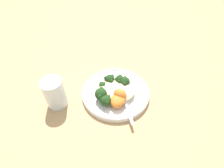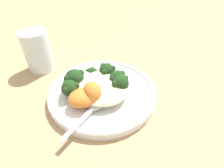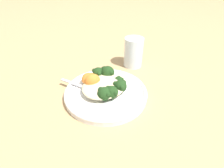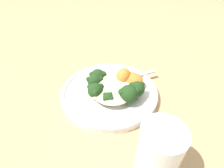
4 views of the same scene
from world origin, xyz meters
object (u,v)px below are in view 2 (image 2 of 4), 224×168
(broccoli_stalk_5, at_px, (74,89))
(spoon, at_px, (93,108))
(broccoli_stalk_0, at_px, (116,85))
(broccoli_stalk_2, at_px, (106,73))
(plate, at_px, (102,92))
(water_glass, at_px, (38,51))
(broccoli_stalk_4, at_px, (77,80))
(sweet_potato_chunk_1, at_px, (83,98))
(broccoli_stalk_1, at_px, (115,80))
(quinoa_mound, at_px, (99,85))
(sweet_potato_chunk_0, at_px, (92,92))
(broccoli_stalk_3, at_px, (93,77))

(broccoli_stalk_5, height_order, spoon, broccoli_stalk_5)
(broccoli_stalk_0, relative_size, broccoli_stalk_5, 1.17)
(broccoli_stalk_2, bearing_deg, plate, 178.53)
(plate, distance_m, water_glass, 0.22)
(plate, distance_m, broccoli_stalk_4, 0.06)
(water_glass, bearing_deg, sweet_potato_chunk_1, 2.14)
(plate, relative_size, sweet_potato_chunk_1, 4.03)
(broccoli_stalk_1, xyz_separation_m, broccoli_stalk_2, (-0.03, -0.00, 0.00))
(quinoa_mound, bearing_deg, sweet_potato_chunk_0, -57.32)
(plate, distance_m, sweet_potato_chunk_1, 0.07)
(quinoa_mound, xyz_separation_m, sweet_potato_chunk_1, (0.02, -0.05, 0.00))
(broccoli_stalk_2, distance_m, water_glass, 0.20)
(spoon, bearing_deg, broccoli_stalk_1, -179.31)
(plate, relative_size, broccoli_stalk_5, 3.13)
(sweet_potato_chunk_1, bearing_deg, spoon, 8.20)
(broccoli_stalk_1, bearing_deg, broccoli_stalk_2, 84.59)
(water_glass, bearing_deg, broccoli_stalk_0, 20.42)
(sweet_potato_chunk_1, bearing_deg, broccoli_stalk_5, -177.41)
(plate, relative_size, sweet_potato_chunk_0, 5.31)
(broccoli_stalk_0, distance_m, sweet_potato_chunk_0, 0.06)
(broccoli_stalk_4, bearing_deg, quinoa_mound, -158.66)
(sweet_potato_chunk_1, bearing_deg, quinoa_mound, 107.12)
(broccoli_stalk_2, distance_m, sweet_potato_chunk_0, 0.08)
(broccoli_stalk_4, height_order, sweet_potato_chunk_0, sweet_potato_chunk_0)
(broccoli_stalk_2, bearing_deg, broccoli_stalk_1, -127.73)
(broccoli_stalk_1, height_order, broccoli_stalk_5, same)
(sweet_potato_chunk_0, bearing_deg, broccoli_stalk_2, 120.84)
(broccoli_stalk_3, distance_m, broccoli_stalk_4, 0.04)
(broccoli_stalk_2, bearing_deg, sweet_potato_chunk_0, 172.24)
(broccoli_stalk_3, xyz_separation_m, sweet_potato_chunk_0, (0.06, -0.04, 0.01))
(quinoa_mound, height_order, broccoli_stalk_0, broccoli_stalk_0)
(broccoli_stalk_5, distance_m, sweet_potato_chunk_1, 0.04)
(broccoli_stalk_0, height_order, broccoli_stalk_1, broccoli_stalk_0)
(sweet_potato_chunk_0, relative_size, sweet_potato_chunk_1, 0.76)
(plate, relative_size, broccoli_stalk_0, 2.68)
(sweet_potato_chunk_1, bearing_deg, broccoli_stalk_3, 130.59)
(broccoli_stalk_0, bearing_deg, spoon, -154.98)
(sweet_potato_chunk_1, xyz_separation_m, spoon, (0.03, 0.00, -0.01))
(plate, bearing_deg, broccoli_stalk_0, 34.87)
(broccoli_stalk_0, relative_size, broccoli_stalk_2, 1.08)
(sweet_potato_chunk_0, height_order, sweet_potato_chunk_1, sweet_potato_chunk_0)
(broccoli_stalk_3, relative_size, water_glass, 0.80)
(quinoa_mound, relative_size, sweet_potato_chunk_1, 2.30)
(broccoli_stalk_4, bearing_deg, plate, -154.58)
(sweet_potato_chunk_0, bearing_deg, spoon, -35.52)
(broccoli_stalk_0, bearing_deg, broccoli_stalk_5, 163.73)
(broccoli_stalk_3, bearing_deg, water_glass, 43.26)
(plate, relative_size, broccoli_stalk_2, 2.89)
(quinoa_mound, distance_m, broccoli_stalk_4, 0.05)
(broccoli_stalk_5, bearing_deg, sweet_potato_chunk_1, 136.38)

